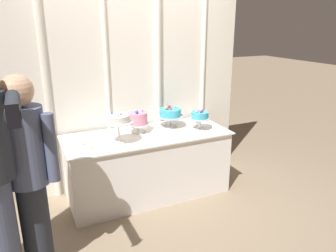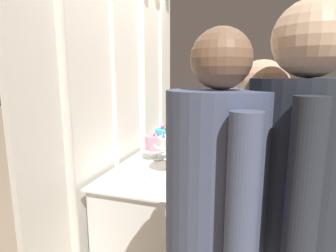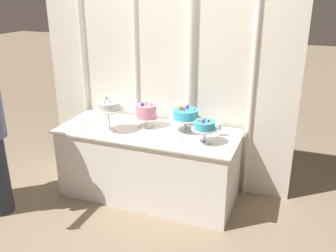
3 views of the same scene
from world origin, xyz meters
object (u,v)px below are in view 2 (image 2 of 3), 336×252
Objects in this scene: guest_girl_blue_dress at (295,238)px; tealight_far_left at (144,185)px; cake_display_midright at (166,134)px; guest_man_pink_jacket at (254,219)px; cake_table at (169,193)px; cake_display_midleft at (156,144)px; wine_glass at (177,134)px; cake_display_leftmost at (172,143)px; tealight_near_left at (169,184)px; cake_display_rightmost at (193,131)px; guest_man_dark_suit at (214,249)px; tealight_near_right at (185,148)px.

tealight_far_left is at bearing 49.28° from guest_girl_blue_dress.
cake_display_midright is 1.82m from guest_man_pink_jacket.
cake_display_midleft reaches higher than cake_table.
guest_man_pink_jacket reaches higher than cake_table.
cake_display_leftmost is at bearing -166.84° from wine_glass.
cake_display_midright reaches higher than tealight_far_left.
cake_table is 43.61× the size of tealight_near_left.
cake_display_midleft is (0.29, 0.24, -0.09)m from cake_display_leftmost.
cake_display_midright is at bearing 30.24° from guest_girl_blue_dress.
tealight_far_left is at bearing 55.24° from guest_man_pink_jacket.
guest_girl_blue_dress reaches higher than cake_display_leftmost.
guest_girl_blue_dress reaches higher than cake_display_midright.
guest_man_pink_jacket reaches higher than cake_display_midright.
cake_display_midright is 1.07m from tealight_far_left.
cake_display_leftmost is (-0.36, -0.13, 0.61)m from cake_table.
cake_display_leftmost is at bearing -140.31° from cake_display_midleft.
wine_glass is (0.33, -0.03, -0.07)m from cake_display_midright.
cake_display_rightmost is 1.31m from tealight_far_left.
cake_display_midleft reaches higher than tealight_far_left.
guest_man_dark_suit reaches higher than cake_display_midleft.
cake_display_midright is (0.70, 0.27, -0.08)m from cake_display_leftmost.
cake_table is 5.37× the size of cake_display_leftmost.
cake_table is 7.44× the size of cake_display_rightmost.
cake_display_midright is 7.72× the size of tealight_near_left.
cake_display_leftmost is 8.11× the size of tealight_near_left.
tealight_far_left is at bearing 110.27° from tealight_near_left.
guest_man_pink_jacket is (-0.87, -0.65, -0.09)m from cake_display_leftmost.
wine_glass is at bearing 13.00° from tealight_near_left.
tealight_near_left is (-0.99, -0.34, -0.15)m from cake_display_midright.
wine_glass is (0.74, 0.00, -0.06)m from cake_display_midleft.
guest_girl_blue_dress is (-0.76, -0.88, 0.22)m from tealight_far_left.
guest_man_pink_jacket is at bearing -124.76° from tealight_far_left.
cake_display_rightmost is at bearing 21.41° from guest_girl_blue_dress.
cake_display_rightmost is 4.68× the size of tealight_far_left.
guest_man_pink_jacket is (-0.52, -0.75, 0.14)m from tealight_far_left.
tealight_near_left is (-1.24, -0.09, -0.15)m from cake_display_rightmost.
tealight_near_right is (-0.22, 0.04, -0.15)m from cake_display_rightmost.
cake_display_midright reaches higher than wine_glass.
guest_girl_blue_dress is at bearing -158.59° from cake_display_rightmost.
cake_display_rightmost is (0.25, -0.25, -0.00)m from cake_display_midright.
tealight_near_right is at bearing -81.18° from cake_display_midright.
tealight_near_right is at bearing 23.93° from guest_man_pink_jacket.
tealight_near_left is at bearing 45.11° from guest_man_pink_jacket.
guest_man_dark_suit reaches higher than cake_table.
tealight_near_right is (0.38, -0.07, 0.37)m from cake_table.
cake_display_leftmost reaches higher than wine_glass.
tealight_far_left is 1.08m from tealight_near_right.
guest_man_dark_suit is at bearing -157.15° from cake_table.
cake_display_leftmost is 0.19× the size of guest_girl_blue_dress.
cake_display_midleft is at bearing 36.13° from guest_girl_blue_dress.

